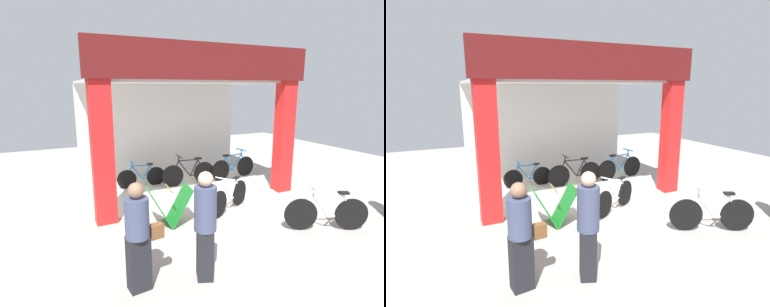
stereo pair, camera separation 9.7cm
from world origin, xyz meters
TOP-DOWN VIEW (x-y plane):
  - ground_plane at (0.00, 0.00)m, footprint 18.70×18.70m
  - shop_facade at (0.00, 1.55)m, footprint 5.55×3.41m
  - bicycle_inside_0 at (0.27, 1.55)m, footprint 1.69×0.46m
  - bicycle_inside_1 at (1.85, 1.56)m, footprint 1.68×0.46m
  - bicycle_inside_2 at (-1.06, 1.98)m, footprint 1.44×0.39m
  - bicycle_parked_0 at (0.31, -0.65)m, footprint 1.44×0.78m
  - bicycle_parked_1 at (1.56, -2.35)m, footprint 1.56×0.78m
  - sandwich_board_sign at (-1.25, -0.71)m, footprint 0.97×0.69m
  - pedestrian_1 at (-2.43, -2.53)m, footprint 0.58×0.38m
  - pedestrian_2 at (-1.44, -2.69)m, footprint 0.44×0.59m

SIDE VIEW (x-z plane):
  - ground_plane at x=0.00m, z-range 0.00..0.00m
  - bicycle_inside_2 at x=-1.06m, z-range -0.08..0.71m
  - bicycle_parked_0 at x=0.31m, z-range -0.09..0.79m
  - bicycle_inside_1 at x=1.85m, z-range -0.09..0.83m
  - bicycle_inside_0 at x=0.27m, z-range -0.09..0.84m
  - bicycle_parked_1 at x=1.56m, z-range -0.09..0.85m
  - sandwich_board_sign at x=-1.25m, z-range 0.00..0.82m
  - pedestrian_1 at x=-2.43m, z-range 0.03..1.65m
  - pedestrian_2 at x=-1.44m, z-range 0.03..1.73m
  - shop_facade at x=0.00m, z-range 0.12..3.99m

